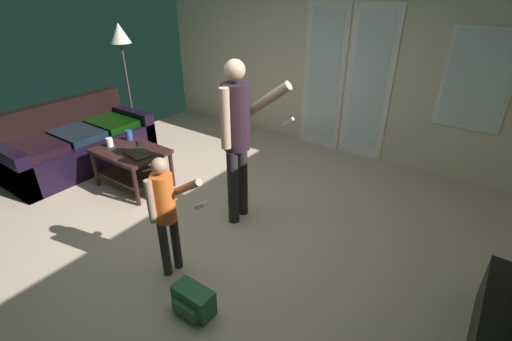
{
  "coord_description": "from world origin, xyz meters",
  "views": [
    {
      "loc": [
        2.19,
        -2.32,
        2.28
      ],
      "look_at": [
        0.65,
        -0.17,
        0.89
      ],
      "focal_mm": 25.23,
      "sensor_mm": 36.0,
      "label": 1
    }
  ],
  "objects_px": {
    "cup_near_edge": "(110,142)",
    "cup_by_laptop": "(129,135)",
    "floor_lamp": "(120,40)",
    "tv_remote_black": "(140,143)",
    "person_adult": "(238,131)",
    "coffee_table": "(132,160)",
    "backpack": "(193,301)",
    "person_child": "(166,208)",
    "laptop_closed": "(139,154)",
    "leather_couch": "(77,145)"
  },
  "relations": [
    {
      "from": "cup_near_edge",
      "to": "cup_by_laptop",
      "type": "distance_m",
      "value": 0.27
    },
    {
      "from": "floor_lamp",
      "to": "tv_remote_black",
      "type": "xyz_separation_m",
      "value": [
        1.4,
        -0.94,
        -1.0
      ]
    },
    {
      "from": "person_adult",
      "to": "cup_near_edge",
      "type": "height_order",
      "value": "person_adult"
    },
    {
      "from": "coffee_table",
      "to": "backpack",
      "type": "xyz_separation_m",
      "value": [
        1.98,
        -0.99,
        -0.25
      ]
    },
    {
      "from": "person_child",
      "to": "cup_by_laptop",
      "type": "distance_m",
      "value": 2.03
    },
    {
      "from": "floor_lamp",
      "to": "tv_remote_black",
      "type": "height_order",
      "value": "floor_lamp"
    },
    {
      "from": "coffee_table",
      "to": "tv_remote_black",
      "type": "distance_m",
      "value": 0.24
    },
    {
      "from": "floor_lamp",
      "to": "cup_by_laptop",
      "type": "bearing_deg",
      "value": -38.13
    },
    {
      "from": "person_adult",
      "to": "cup_by_laptop",
      "type": "relative_size",
      "value": 13.32
    },
    {
      "from": "cup_near_edge",
      "to": "floor_lamp",
      "type": "bearing_deg",
      "value": 134.16
    },
    {
      "from": "tv_remote_black",
      "to": "laptop_closed",
      "type": "bearing_deg",
      "value": -5.16
    },
    {
      "from": "leather_couch",
      "to": "coffee_table",
      "type": "bearing_deg",
      "value": 2.67
    },
    {
      "from": "cup_by_laptop",
      "to": "laptop_closed",
      "type": "bearing_deg",
      "value": -25.15
    },
    {
      "from": "person_adult",
      "to": "laptop_closed",
      "type": "xyz_separation_m",
      "value": [
        -1.28,
        -0.25,
        -0.5
      ]
    },
    {
      "from": "floor_lamp",
      "to": "person_child",
      "type": "bearing_deg",
      "value": -32.61
    },
    {
      "from": "leather_couch",
      "to": "person_child",
      "type": "xyz_separation_m",
      "value": [
        2.64,
        -0.71,
        0.37
      ]
    },
    {
      "from": "person_child",
      "to": "floor_lamp",
      "type": "distance_m",
      "value": 3.62
    },
    {
      "from": "cup_near_edge",
      "to": "tv_remote_black",
      "type": "bearing_deg",
      "value": 48.2
    },
    {
      "from": "leather_couch",
      "to": "cup_by_laptop",
      "type": "relative_size",
      "value": 15.12
    },
    {
      "from": "leather_couch",
      "to": "person_child",
      "type": "relative_size",
      "value": 1.73
    },
    {
      "from": "cup_near_edge",
      "to": "tv_remote_black",
      "type": "distance_m",
      "value": 0.35
    },
    {
      "from": "laptop_closed",
      "to": "tv_remote_black",
      "type": "xyz_separation_m",
      "value": [
        -0.26,
        0.21,
        -0.0
      ]
    },
    {
      "from": "person_adult",
      "to": "person_child",
      "type": "relative_size",
      "value": 1.52
    },
    {
      "from": "coffee_table",
      "to": "laptop_closed",
      "type": "bearing_deg",
      "value": -6.56
    },
    {
      "from": "floor_lamp",
      "to": "cup_near_edge",
      "type": "relative_size",
      "value": 16.54
    },
    {
      "from": "floor_lamp",
      "to": "cup_by_laptop",
      "type": "xyz_separation_m",
      "value": [
        1.19,
        -0.93,
        -0.94
      ]
    },
    {
      "from": "coffee_table",
      "to": "cup_by_laptop",
      "type": "xyz_separation_m",
      "value": [
        -0.27,
        0.2,
        0.2
      ]
    },
    {
      "from": "cup_near_edge",
      "to": "person_adult",
      "type": "bearing_deg",
      "value": 9.44
    },
    {
      "from": "leather_couch",
      "to": "backpack",
      "type": "relative_size",
      "value": 5.84
    },
    {
      "from": "coffee_table",
      "to": "cup_near_edge",
      "type": "xyz_separation_m",
      "value": [
        -0.29,
        -0.07,
        0.19
      ]
    },
    {
      "from": "floor_lamp",
      "to": "tv_remote_black",
      "type": "relative_size",
      "value": 10.31
    },
    {
      "from": "backpack",
      "to": "laptop_closed",
      "type": "height_order",
      "value": "laptop_closed"
    },
    {
      "from": "laptop_closed",
      "to": "floor_lamp",
      "type": "bearing_deg",
      "value": 154.98
    },
    {
      "from": "leather_couch",
      "to": "cup_by_laptop",
      "type": "distance_m",
      "value": 0.94
    },
    {
      "from": "cup_by_laptop",
      "to": "person_adult",
      "type": "bearing_deg",
      "value": 0.77
    },
    {
      "from": "person_adult",
      "to": "tv_remote_black",
      "type": "height_order",
      "value": "person_adult"
    },
    {
      "from": "leather_couch",
      "to": "cup_near_edge",
      "type": "relative_size",
      "value": 18.03
    },
    {
      "from": "backpack",
      "to": "person_child",
      "type": "bearing_deg",
      "value": 153.9
    },
    {
      "from": "person_child",
      "to": "backpack",
      "type": "relative_size",
      "value": 3.39
    },
    {
      "from": "leather_couch",
      "to": "person_child",
      "type": "bearing_deg",
      "value": -15.11
    },
    {
      "from": "cup_by_laptop",
      "to": "tv_remote_black",
      "type": "height_order",
      "value": "cup_by_laptop"
    },
    {
      "from": "coffee_table",
      "to": "cup_by_laptop",
      "type": "distance_m",
      "value": 0.39
    },
    {
      "from": "person_child",
      "to": "tv_remote_black",
      "type": "bearing_deg",
      "value": 148.64
    },
    {
      "from": "cup_near_edge",
      "to": "laptop_closed",
      "type": "bearing_deg",
      "value": 5.57
    },
    {
      "from": "leather_couch",
      "to": "person_adult",
      "type": "relative_size",
      "value": 1.14
    },
    {
      "from": "floor_lamp",
      "to": "person_adult",
      "type": "bearing_deg",
      "value": -17.18
    },
    {
      "from": "leather_couch",
      "to": "backpack",
      "type": "bearing_deg",
      "value": -16.85
    },
    {
      "from": "backpack",
      "to": "tv_remote_black",
      "type": "xyz_separation_m",
      "value": [
        -2.03,
        1.18,
        0.4
      ]
    },
    {
      "from": "cup_near_edge",
      "to": "leather_couch",
      "type": "bearing_deg",
      "value": 178.71
    },
    {
      "from": "person_adult",
      "to": "cup_by_laptop",
      "type": "distance_m",
      "value": 1.81
    }
  ]
}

